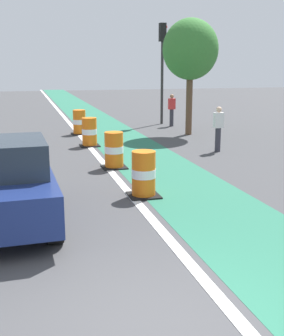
{
  "coord_description": "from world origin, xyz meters",
  "views": [
    {
      "loc": [
        -1.5,
        -4.43,
        3.05
      ],
      "look_at": [
        0.68,
        3.57,
        1.1
      ],
      "focal_mm": 47.03,
      "sensor_mm": 36.0,
      "label": 1
    }
  ],
  "objects_px": {
    "parked_sedan_nearest": "(3,183)",
    "traffic_barrel_mid": "(114,150)",
    "pedestrian_waiting": "(172,109)",
    "traffic_light_corner": "(162,56)",
    "traffic_barrel_far": "(79,122)",
    "street_tree_sidewalk": "(190,50)",
    "pedestrian_crossing": "(218,128)",
    "traffic_barrel_back": "(89,132)",
    "traffic_barrel_front": "(144,174)"
  },
  "relations": [
    {
      "from": "traffic_barrel_back",
      "to": "street_tree_sidewalk",
      "type": "xyz_separation_m",
      "value": [
        4.71,
        1.71,
        3.14
      ]
    },
    {
      "from": "parked_sedan_nearest",
      "to": "traffic_barrel_mid",
      "type": "bearing_deg",
      "value": 54.11
    },
    {
      "from": "traffic_barrel_mid",
      "to": "traffic_barrel_far",
      "type": "xyz_separation_m",
      "value": [
        -0.15,
        6.89,
        0.0
      ]
    },
    {
      "from": "parked_sedan_nearest",
      "to": "pedestrian_crossing",
      "type": "distance_m",
      "value": 9.16
    },
    {
      "from": "parked_sedan_nearest",
      "to": "traffic_barrel_mid",
      "type": "xyz_separation_m",
      "value": [
        3.04,
        4.2,
        -0.3
      ]
    },
    {
      "from": "traffic_barrel_front",
      "to": "traffic_barrel_mid",
      "type": "distance_m",
      "value": 3.1
    },
    {
      "from": "parked_sedan_nearest",
      "to": "traffic_barrel_back",
      "type": "bearing_deg",
      "value": 70.29
    },
    {
      "from": "parked_sedan_nearest",
      "to": "traffic_light_corner",
      "type": "xyz_separation_m",
      "value": [
        7.55,
        13.54,
        2.67
      ]
    },
    {
      "from": "parked_sedan_nearest",
      "to": "traffic_barrel_back",
      "type": "distance_m",
      "value": 8.53
    },
    {
      "from": "traffic_barrel_back",
      "to": "traffic_light_corner",
      "type": "relative_size",
      "value": 0.21
    },
    {
      "from": "pedestrian_waiting",
      "to": "street_tree_sidewalk",
      "type": "relative_size",
      "value": 0.32
    },
    {
      "from": "pedestrian_crossing",
      "to": "street_tree_sidewalk",
      "type": "height_order",
      "value": "street_tree_sidewalk"
    },
    {
      "from": "traffic_barrel_front",
      "to": "pedestrian_crossing",
      "type": "relative_size",
      "value": 0.68
    },
    {
      "from": "traffic_barrel_mid",
      "to": "traffic_light_corner",
      "type": "distance_m",
      "value": 10.79
    },
    {
      "from": "parked_sedan_nearest",
      "to": "traffic_barrel_front",
      "type": "height_order",
      "value": "parked_sedan_nearest"
    },
    {
      "from": "traffic_barrel_mid",
      "to": "traffic_light_corner",
      "type": "relative_size",
      "value": 0.21
    },
    {
      "from": "traffic_barrel_back",
      "to": "street_tree_sidewalk",
      "type": "height_order",
      "value": "street_tree_sidewalk"
    },
    {
      "from": "pedestrian_waiting",
      "to": "traffic_light_corner",
      "type": "bearing_deg",
      "value": 100.16
    },
    {
      "from": "traffic_barrel_mid",
      "to": "traffic_light_corner",
      "type": "bearing_deg",
      "value": 64.24
    },
    {
      "from": "traffic_barrel_mid",
      "to": "traffic_barrel_far",
      "type": "height_order",
      "value": "same"
    },
    {
      "from": "traffic_light_corner",
      "to": "street_tree_sidewalk",
      "type": "bearing_deg",
      "value": -89.44
    },
    {
      "from": "traffic_barrel_front",
      "to": "traffic_barrel_far",
      "type": "distance_m",
      "value": 9.99
    },
    {
      "from": "pedestrian_crossing",
      "to": "traffic_barrel_far",
      "type": "bearing_deg",
      "value": 128.51
    },
    {
      "from": "traffic_barrel_far",
      "to": "traffic_light_corner",
      "type": "height_order",
      "value": "traffic_light_corner"
    },
    {
      "from": "traffic_barrel_front",
      "to": "traffic_barrel_far",
      "type": "xyz_separation_m",
      "value": [
        -0.23,
        9.99,
        0.0
      ]
    },
    {
      "from": "traffic_barrel_far",
      "to": "street_tree_sidewalk",
      "type": "height_order",
      "value": "street_tree_sidewalk"
    },
    {
      "from": "traffic_barrel_far",
      "to": "traffic_light_corner",
      "type": "distance_m",
      "value": 6.04
    },
    {
      "from": "traffic_barrel_mid",
      "to": "pedestrian_crossing",
      "type": "height_order",
      "value": "pedestrian_crossing"
    },
    {
      "from": "traffic_barrel_far",
      "to": "pedestrian_waiting",
      "type": "bearing_deg",
      "value": 16.25
    },
    {
      "from": "traffic_barrel_far",
      "to": "pedestrian_crossing",
      "type": "bearing_deg",
      "value": -51.49
    },
    {
      "from": "parked_sedan_nearest",
      "to": "pedestrian_waiting",
      "type": "bearing_deg",
      "value": 58.27
    },
    {
      "from": "parked_sedan_nearest",
      "to": "traffic_barrel_front",
      "type": "relative_size",
      "value": 3.81
    },
    {
      "from": "parked_sedan_nearest",
      "to": "traffic_barrel_back",
      "type": "xyz_separation_m",
      "value": [
        2.88,
        8.03,
        -0.3
      ]
    },
    {
      "from": "traffic_barrel_back",
      "to": "pedestrian_waiting",
      "type": "distance_m",
      "value": 6.61
    },
    {
      "from": "parked_sedan_nearest",
      "to": "pedestrian_waiting",
      "type": "xyz_separation_m",
      "value": [
        7.73,
        12.5,
        0.03
      ]
    },
    {
      "from": "traffic_barrel_mid",
      "to": "traffic_light_corner",
      "type": "height_order",
      "value": "traffic_light_corner"
    },
    {
      "from": "traffic_barrel_back",
      "to": "street_tree_sidewalk",
      "type": "distance_m",
      "value": 5.91
    },
    {
      "from": "pedestrian_crossing",
      "to": "traffic_barrel_back",
      "type": "bearing_deg",
      "value": 151.78
    },
    {
      "from": "traffic_barrel_mid",
      "to": "street_tree_sidewalk",
      "type": "xyz_separation_m",
      "value": [
        4.54,
        5.54,
        3.14
      ]
    },
    {
      "from": "pedestrian_crossing",
      "to": "pedestrian_waiting",
      "type": "xyz_separation_m",
      "value": [
        0.58,
        6.77,
        0.0
      ]
    },
    {
      "from": "traffic_barrel_back",
      "to": "street_tree_sidewalk",
      "type": "relative_size",
      "value": 0.22
    },
    {
      "from": "traffic_barrel_far",
      "to": "street_tree_sidewalk",
      "type": "xyz_separation_m",
      "value": [
        4.7,
        -1.35,
        3.14
      ]
    },
    {
      "from": "traffic_barrel_far",
      "to": "traffic_light_corner",
      "type": "relative_size",
      "value": 0.21
    },
    {
      "from": "parked_sedan_nearest",
      "to": "pedestrian_waiting",
      "type": "distance_m",
      "value": 14.7
    },
    {
      "from": "traffic_light_corner",
      "to": "traffic_barrel_mid",
      "type": "bearing_deg",
      "value": -115.76
    },
    {
      "from": "traffic_barrel_far",
      "to": "traffic_light_corner",
      "type": "xyz_separation_m",
      "value": [
        4.66,
        2.45,
        2.97
      ]
    },
    {
      "from": "parked_sedan_nearest",
      "to": "pedestrian_crossing",
      "type": "relative_size",
      "value": 2.58
    },
    {
      "from": "pedestrian_crossing",
      "to": "pedestrian_waiting",
      "type": "height_order",
      "value": "same"
    },
    {
      "from": "street_tree_sidewalk",
      "to": "traffic_barrel_mid",
      "type": "bearing_deg",
      "value": -129.37
    },
    {
      "from": "traffic_barrel_far",
      "to": "pedestrian_waiting",
      "type": "relative_size",
      "value": 0.68
    }
  ]
}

